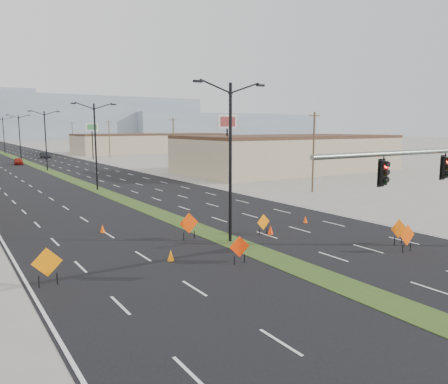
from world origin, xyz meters
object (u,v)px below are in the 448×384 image
car_mid (45,155)px  cone_2 (305,219)px  construction_sign_5 (407,236)px  construction_sign_3 (263,223)px  streetlight_0 (230,158)px  construction_sign_0 (47,264)px  cone_3 (102,229)px  pole_sign_east_near (227,126)px  streetlight_1 (96,144)px  construction_sign_4 (399,229)px  streetlight_2 (46,139)px  construction_sign_1 (239,248)px  pole_sign_east_far (92,130)px  streetlight_4 (4,134)px  construction_sign_2 (189,224)px  cone_1 (270,230)px  cone_0 (171,255)px  car_left (18,161)px  streetlight_3 (20,136)px

car_mid → cone_2: 87.22m
construction_sign_5 → construction_sign_3: bearing=120.6°
streetlight_0 → construction_sign_0: size_ratio=5.46×
cone_3 → construction_sign_3: bearing=-36.1°
car_mid → pole_sign_east_near: bearing=-81.6°
streetlight_1 → construction_sign_4: (8.49, -34.30, -4.46)m
streetlight_2 → pole_sign_east_near: streetlight_2 is taller
car_mid → construction_sign_3: size_ratio=3.01×
construction_sign_1 → cone_2: bearing=40.1°
pole_sign_east_far → streetlight_0: bearing=-99.8°
construction_sign_5 → streetlight_4: bearing=95.2°
construction_sign_3 → pole_sign_east_far: (11.35, 77.44, 5.85)m
streetlight_4 → construction_sign_5: bearing=-86.5°
pole_sign_east_near → streetlight_1: bearing=-167.0°
streetlight_1 → construction_sign_0: streetlight_1 is taller
car_mid → pole_sign_east_near: (13.96, -58.11, 6.71)m
car_mid → pole_sign_east_far: pole_sign_east_far is taller
streetlight_0 → construction_sign_2: size_ratio=5.57×
cone_1 → streetlight_1: bearing=97.0°
streetlight_4 → construction_sign_2: (-2.00, -110.16, -4.35)m
streetlight_1 → cone_0: streetlight_1 is taller
cone_2 → car_left: bearing=98.3°
construction_sign_2 → pole_sign_east_near: (21.98, 28.68, 6.36)m
construction_sign_3 → cone_2: (5.02, 1.16, -0.55)m
construction_sign_0 → streetlight_3: bearing=85.5°
car_left → construction_sign_5: size_ratio=2.40×
streetlight_3 → pole_sign_east_near: size_ratio=1.10×
streetlight_1 → construction_sign_5: (7.33, -35.69, -4.44)m
cone_0 → car_left: bearing=87.9°
streetlight_1 → streetlight_4: (0.00, 84.00, 0.00)m
construction_sign_0 → construction_sign_4: construction_sign_0 is taller
construction_sign_5 → cone_1: bearing=118.4°
construction_sign_1 → cone_3: size_ratio=2.58×
construction_sign_3 → cone_0: construction_sign_3 is taller
car_left → construction_sign_2: bearing=-84.5°
streetlight_1 → streetlight_2: 28.00m
pole_sign_east_far → car_mid: bearing=127.7°
car_left → construction_sign_1: (0.15, -75.66, 0.22)m
car_mid → cone_1: bearing=-96.8°
pole_sign_east_near → construction_sign_5: bearing=-102.5°
car_mid → pole_sign_east_far: (8.26, -10.91, 5.98)m
cone_0 → cone_3: 8.54m
streetlight_1 → streetlight_2: size_ratio=1.00×
construction_sign_4 → cone_1: size_ratio=2.48×
streetlight_0 → cone_3: bearing=131.7°
streetlight_0 → construction_sign_4: streetlight_0 is taller
streetlight_3 → construction_sign_3: (2.92, -83.72, -4.58)m
car_left → car_mid: bearing=69.2°
construction_sign_2 → cone_2: construction_sign_2 is taller
streetlight_1 → construction_sign_2: 26.59m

